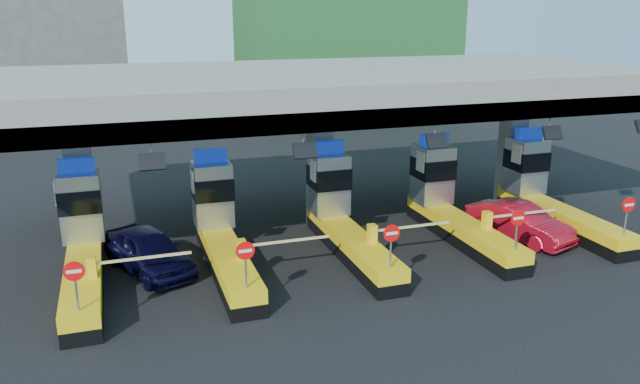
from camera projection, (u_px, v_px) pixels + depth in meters
name	position (u px, v px, depth m)	size (l,w,h in m)	color
ground	(343.00, 248.00, 25.77)	(120.00, 120.00, 0.00)	black
toll_canopy	(321.00, 91.00, 26.66)	(28.00, 12.09, 7.00)	slate
toll_lane_far_left	(82.00, 241.00, 22.59)	(4.43, 8.00, 4.16)	black
toll_lane_left	(220.00, 227.00, 24.11)	(4.43, 8.00, 4.16)	black
toll_lane_center	(341.00, 214.00, 25.63)	(4.43, 8.00, 4.16)	black
toll_lane_right	(448.00, 202.00, 27.16)	(4.43, 8.00, 4.16)	black
toll_lane_far_right	(544.00, 192.00, 28.68)	(4.43, 8.00, 4.16)	black
bg_building_concrete	(34.00, 15.00, 51.74)	(14.00, 10.00, 18.00)	#4C4C49
van	(148.00, 251.00, 23.26)	(1.90, 4.73, 1.61)	black
red_car	(519.00, 222.00, 26.54)	(1.63, 4.68, 1.54)	#AA0D1E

